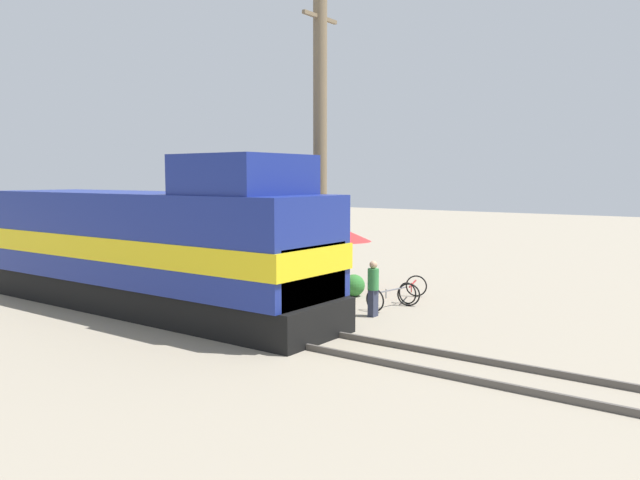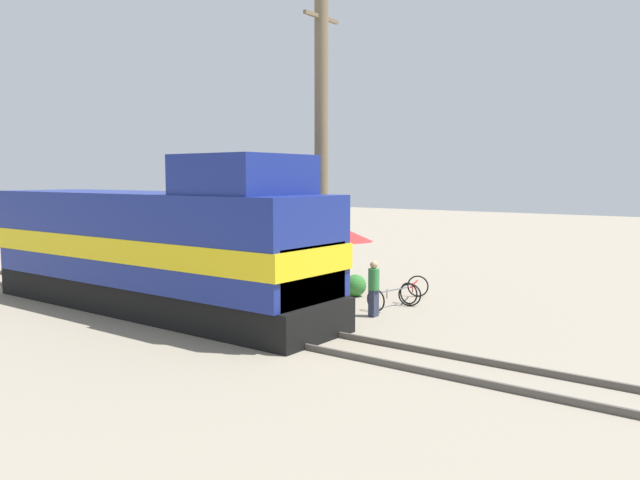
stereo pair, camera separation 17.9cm
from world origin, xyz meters
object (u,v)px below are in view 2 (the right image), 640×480
at_px(bicycle_spare, 414,290).
at_px(person_bystander, 374,286).
at_px(locomotive, 161,248).
at_px(bicycle, 393,296).
at_px(vendor_umbrella, 346,235).
at_px(billboard_sign, 250,214).
at_px(utility_pole, 321,141).

bearing_deg(bicycle_spare, person_bystander, -106.38).
xyz_separation_m(locomotive, bicycle, (4.81, -5.50, -1.64)).
distance_m(vendor_umbrella, bicycle, 3.63).
bearing_deg(locomotive, billboard_sign, 20.25).
height_order(locomotive, vendor_umbrella, locomotive).
distance_m(locomotive, bicycle, 7.49).
distance_m(utility_pole, billboard_sign, 6.35).
bearing_deg(vendor_umbrella, billboard_sign, 85.43).
bearing_deg(vendor_umbrella, bicycle_spare, -92.40).
height_order(vendor_umbrella, bicycle, vendor_umbrella).
bearing_deg(billboard_sign, bicycle, -103.27).
distance_m(bicycle, bicycle_spare, 1.35).
distance_m(vendor_umbrella, bicycle_spare, 3.36).
bearing_deg(bicycle, person_bystander, -73.49).
bearing_deg(locomotive, person_bystander, -59.27).
xyz_separation_m(vendor_umbrella, bicycle, (-1.47, -2.85, -1.71)).
bearing_deg(utility_pole, person_bystander, -112.62).
bearing_deg(bicycle_spare, vendor_umbrella, 158.61).
distance_m(vendor_umbrella, billboard_sign, 5.16).
bearing_deg(person_bystander, bicycle, 6.89).
relative_size(locomotive, bicycle, 7.46).
distance_m(billboard_sign, bicycle_spare, 8.34).
distance_m(person_bystander, bicycle, 1.55).
height_order(locomotive, utility_pole, utility_pole).
distance_m(vendor_umbrella, person_bystander, 4.35).
relative_size(vendor_umbrella, billboard_sign, 0.64).
bearing_deg(bicycle_spare, billboard_sign, 157.23).
xyz_separation_m(locomotive, utility_pole, (4.56, -2.83, 3.39)).
bearing_deg(utility_pole, bicycle_spare, -59.41).
height_order(vendor_umbrella, person_bystander, vendor_umbrella).
relative_size(locomotive, vendor_umbrella, 5.78).
relative_size(locomotive, person_bystander, 7.88).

